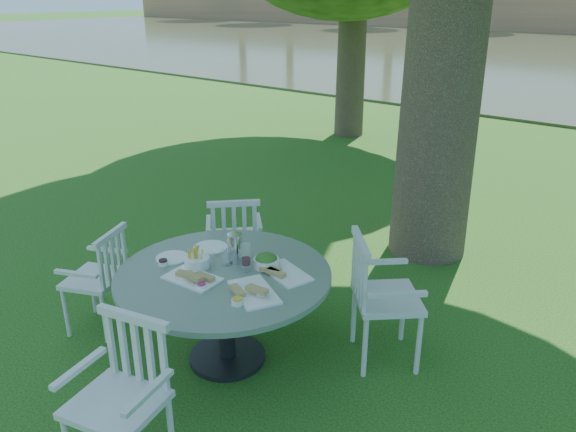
# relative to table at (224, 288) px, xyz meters

# --- Properties ---
(ground) EXTENTS (140.00, 140.00, 0.00)m
(ground) POSITION_rel_table_xyz_m (-0.11, 0.65, -0.60)
(ground) COLOR #143F0D
(ground) RESTS_ON ground
(table) EXTENTS (1.50, 1.50, 0.72)m
(table) POSITION_rel_table_xyz_m (0.00, 0.00, 0.00)
(table) COLOR black
(table) RESTS_ON ground
(chair_ne) EXTENTS (0.66, 0.67, 0.96)m
(chair_ne) POSITION_rel_table_xyz_m (0.81, 0.69, -0.03)
(chair_ne) COLOR silver
(chair_ne) RESTS_ON ground
(chair_nw) EXTENTS (0.61, 0.61, 0.89)m
(chair_nw) POSITION_rel_table_xyz_m (-0.69, 0.81, -0.07)
(chair_nw) COLOR silver
(chair_nw) RESTS_ON ground
(chair_sw) EXTENTS (0.54, 0.56, 0.85)m
(chair_sw) POSITION_rel_table_xyz_m (-1.03, -0.30, -0.10)
(chair_sw) COLOR silver
(chair_sw) RESTS_ON ground
(chair_se) EXTENTS (0.56, 0.53, 0.92)m
(chair_se) POSITION_rel_table_xyz_m (0.28, -1.03, -0.05)
(chair_se) COLOR silver
(chair_se) RESTS_ON ground
(tableware) EXTENTS (1.16, 0.75, 0.22)m
(tableware) POSITION_rel_table_xyz_m (0.01, 0.06, 0.17)
(tableware) COLOR white
(tableware) RESTS_ON table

